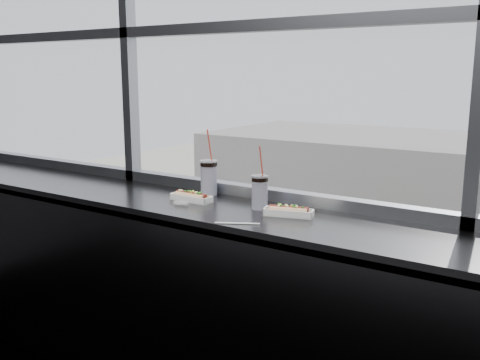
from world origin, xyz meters
The scene contains 13 objects.
wall_back_lower centered at (0.00, 1.50, 0.55)m, with size 6.00×6.00×0.00m, color black.
counter centered at (0.00, 1.23, 1.07)m, with size 6.00×0.55×0.06m, color #525252.
counter_fascia centered at (0.00, 0.97, 0.55)m, with size 6.00×0.04×1.04m, color #525252.
hotdog_tray_left centered at (-0.32, 1.24, 1.12)m, with size 0.24×0.08×0.06m.
hotdog_tray_right centered at (0.25, 1.25, 1.12)m, with size 0.24×0.14×0.06m.
soda_cup_left centered at (-0.34, 1.41, 1.21)m, with size 0.10×0.10×0.37m.
soda_cup_right centered at (0.06, 1.30, 1.19)m, with size 0.09×0.09×0.32m.
loose_straw centered at (0.12, 1.01, 1.10)m, with size 0.01×0.01×0.20m, color white.
wrapper centered at (-0.31, 1.14, 1.11)m, with size 0.10×0.07×0.02m, color silver.
car_far_a centered at (-10.40, 25.50, -9.91)m, with size 6.15×2.56×2.05m, color #3A3838.
car_near_a centered at (-13.59, 17.50, -9.95)m, with size 5.94×2.48×1.98m, color #AAABC8.
pedestrian_a centered at (-4.55, 28.71, -10.02)m, with size 0.83×0.62×1.87m, color #66605B.
tree_left centered at (-8.52, 29.50, -8.01)m, with size 2.82×2.82×4.41m.
Camera 1 is at (1.40, -0.91, 1.77)m, focal length 40.00 mm.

